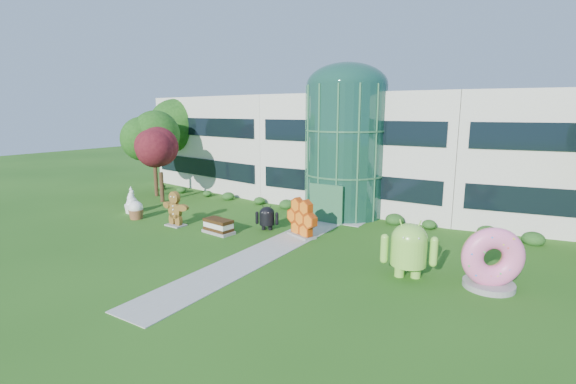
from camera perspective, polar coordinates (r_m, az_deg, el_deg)
The scene contains 14 objects.
ground at distance 23.07m, azimuth -5.15°, elevation -9.14°, with size 140.00×140.00×0.00m, color #215114.
building at distance 37.70m, azimuth 11.62°, elevation 5.81°, with size 46.00×15.00×9.30m, color beige, non-canonical shape.
atrium at distance 32.15m, azimuth 7.82°, elevation 5.51°, with size 6.00×6.00×9.80m, color #194738.
walkway at distance 24.59m, azimuth -2.30°, elevation -7.76°, with size 2.40×20.00×0.04m, color #9E9E93.
tree_red at distance 38.18m, azimuth -17.02°, elevation 3.12°, with size 4.00×4.00×6.00m, color #3F0C14, non-canonical shape.
trees_backdrop at distance 33.14m, azimuth 8.51°, elevation 4.44°, with size 52.00×8.00×8.40m, color #174611, non-canonical shape.
android_green at distance 20.96m, azimuth 16.21°, elevation -7.10°, with size 2.77×1.85×3.14m, color #83CE42, non-canonical shape.
android_black at distance 28.19m, azimuth -2.91°, elevation -3.34°, with size 1.66×1.11×1.88m, color black, non-canonical shape.
donut at distance 21.10m, azimuth 26.04°, elevation -8.02°, with size 2.80×1.34×2.91m, color #E757A2, non-canonical shape.
gingerbread at distance 30.11m, azimuth -15.19°, elevation -2.19°, with size 2.71×1.04×2.50m, color brown, non-canonical shape.
ice_cream_sandwich at distance 27.88m, azimuth -9.50°, elevation -4.62°, with size 2.18×1.09×0.97m, color black, non-canonical shape.
honeycomb at distance 26.61m, azimuth 1.89°, elevation -3.79°, with size 2.87×1.03×2.26m, color orange, non-canonical shape.
froyo at distance 35.06m, azimuth -20.61°, elevation -1.01°, with size 1.22×1.22×2.09m, color white, non-canonical shape.
cupcake at distance 33.08m, azimuth -20.08°, elevation -2.32°, with size 1.14×1.14×1.36m, color white, non-canonical shape.
Camera 1 is at (13.23, -17.15, 7.94)m, focal length 26.00 mm.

